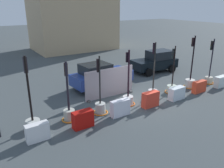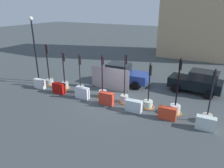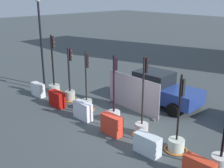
# 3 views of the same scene
# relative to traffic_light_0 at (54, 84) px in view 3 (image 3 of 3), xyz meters

# --- Properties ---
(ground_plane) EXTENTS (120.00, 120.00, 0.00)m
(ground_plane) POSITION_rel_traffic_light_0_xyz_m (6.58, -0.10, -0.53)
(ground_plane) COLOR #40484A
(traffic_light_0) EXTENTS (0.88, 0.88, 3.66)m
(traffic_light_0) POSITION_rel_traffic_light_0_xyz_m (0.00, 0.00, 0.00)
(traffic_light_0) COLOR #B2B5AE
(traffic_light_0) RESTS_ON ground_plane
(traffic_light_1) EXTENTS (0.82, 0.82, 3.17)m
(traffic_light_1) POSITION_rel_traffic_light_0_xyz_m (1.85, -0.06, 0.02)
(traffic_light_1) COLOR #ADAFA2
(traffic_light_1) RESTS_ON ground_plane
(traffic_light_2) EXTENTS (0.84, 0.84, 3.26)m
(traffic_light_2) POSITION_rel_traffic_light_0_xyz_m (3.64, -0.20, 0.00)
(traffic_light_2) COLOR #ADB1AA
(traffic_light_2) RESTS_ON ground_plane
(traffic_light_3) EXTENTS (0.88, 0.88, 3.35)m
(traffic_light_3) POSITION_rel_traffic_light_0_xyz_m (5.64, -0.06, 0.00)
(traffic_light_3) COLOR beige
(traffic_light_3) RESTS_ON ground_plane
(traffic_light_4) EXTENTS (0.86, 0.86, 3.62)m
(traffic_light_4) POSITION_rel_traffic_light_0_xyz_m (7.56, -0.14, 0.04)
(traffic_light_4) COLOR beige
(traffic_light_4) RESTS_ON ground_plane
(traffic_light_5) EXTENTS (0.94, 0.94, 3.22)m
(traffic_light_5) POSITION_rel_traffic_light_0_xyz_m (9.36, -0.07, -0.07)
(traffic_light_5) COLOR silver
(traffic_light_5) RESTS_ON ground_plane
(traffic_light_6) EXTENTS (0.92, 0.92, 3.75)m
(traffic_light_6) POSITION_rel_traffic_light_0_xyz_m (11.23, -0.05, 0.01)
(traffic_light_6) COLOR silver
(traffic_light_6) RESTS_ON ground_plane
(construction_barrier_0) EXTENTS (1.04, 0.42, 0.83)m
(construction_barrier_0) POSITION_rel_traffic_light_0_xyz_m (-0.07, -1.10, -0.11)
(construction_barrier_0) COLOR silver
(construction_barrier_0) RESTS_ON ground_plane
(construction_barrier_1) EXTENTS (1.05, 0.47, 0.87)m
(construction_barrier_1) POSITION_rel_traffic_light_0_xyz_m (2.14, -1.13, -0.09)
(construction_barrier_1) COLOR #B3100B
(construction_barrier_1) RESTS_ON ground_plane
(construction_barrier_2) EXTENTS (1.12, 0.43, 0.90)m
(construction_barrier_2) POSITION_rel_traffic_light_0_xyz_m (4.41, -1.05, -0.08)
(construction_barrier_2) COLOR white
(construction_barrier_2) RESTS_ON ground_plane
(construction_barrier_3) EXTENTS (1.08, 0.45, 0.92)m
(construction_barrier_3) POSITION_rel_traffic_light_0_xyz_m (6.57, -1.06, -0.07)
(construction_barrier_3) COLOR red
(construction_barrier_3) RESTS_ON ground_plane
(construction_barrier_4) EXTENTS (1.11, 0.50, 0.81)m
(construction_barrier_4) POSITION_rel_traffic_light_0_xyz_m (8.72, -1.11, -0.12)
(construction_barrier_4) COLOR silver
(construction_barrier_4) RESTS_ON ground_plane
(car_blue_estate) EXTENTS (4.58, 2.46, 1.82)m
(car_blue_estate) POSITION_rel_traffic_light_0_xyz_m (5.73, 3.42, 0.37)
(car_blue_estate) COLOR navy
(car_blue_estate) RESTS_ON ground_plane
(street_lamp_post) EXTENTS (0.36, 0.36, 5.88)m
(street_lamp_post) POSITION_rel_traffic_light_0_xyz_m (-1.51, 0.14, 3.22)
(street_lamp_post) COLOR black
(street_lamp_post) RESTS_ON ground_plane
(site_fence_panel) EXTENTS (3.57, 0.50, 1.92)m
(site_fence_panel) POSITION_rel_traffic_light_0_xyz_m (5.37, 1.58, 0.38)
(site_fence_panel) COLOR #9F949B
(site_fence_panel) RESTS_ON ground_plane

